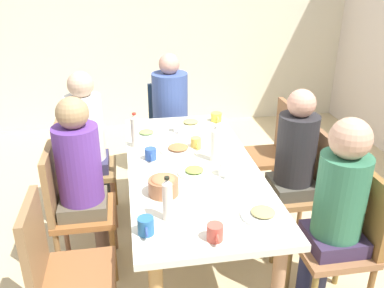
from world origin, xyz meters
TOP-DOWN VIEW (x-y plane):
  - ground_plane at (0.00, 0.00)m, footprint 6.47×6.47m
  - wall_left at (-2.76, 0.00)m, footprint 0.12×5.07m
  - dining_table at (0.00, 0.00)m, footprint 1.82×0.83m
  - chair_0 at (-0.61, 0.79)m, footprint 0.40×0.40m
  - chair_1 at (0.00, -0.79)m, footprint 0.40×0.40m
  - person_1 at (0.00, -0.70)m, footprint 0.30×0.30m
  - chair_2 at (-1.29, 0.00)m, footprint 0.40×0.40m
  - person_2 at (-1.20, 0.00)m, footprint 0.33×0.33m
  - chair_3 at (0.61, 0.79)m, footprint 0.40×0.40m
  - person_3 at (0.61, 0.70)m, footprint 0.30×0.30m
  - chair_4 at (0.61, -0.79)m, footprint 0.40×0.40m
  - chair_5 at (0.00, 0.79)m, footprint 0.40×0.40m
  - person_5 at (-0.00, 0.70)m, footprint 0.30×0.30m
  - chair_6 at (-0.61, -0.79)m, footprint 0.40×0.40m
  - person_6 at (-0.61, -0.70)m, footprint 0.30×0.30m
  - plate_0 at (-0.72, 0.11)m, footprint 0.23×0.23m
  - plate_1 at (-0.23, -0.06)m, footprint 0.26×0.26m
  - plate_2 at (0.12, -0.01)m, footprint 0.21×0.21m
  - plate_3 at (0.64, 0.27)m, footprint 0.23×0.23m
  - plate_4 at (-0.55, -0.26)m, footprint 0.20×0.20m
  - bowl_0 at (0.33, -0.22)m, footprint 0.17×0.17m
  - cup_0 at (-0.25, 0.07)m, footprint 0.11×0.07m
  - cup_1 at (-0.58, -0.01)m, footprint 0.11×0.08m
  - cup_2 at (0.69, -0.34)m, footprint 0.12×0.08m
  - cup_3 at (-0.13, -0.26)m, footprint 0.11×0.08m
  - cup_4 at (0.80, -0.02)m, footprint 0.11×0.08m
  - cup_5 at (-0.76, 0.33)m, footprint 0.13×0.09m
  - cup_6 at (0.17, 0.18)m, footprint 0.11×0.07m
  - bottle_0 at (-0.36, -0.35)m, footprint 0.06×0.06m
  - bottle_1 at (0.59, -0.22)m, footprint 0.05×0.05m
  - bottle_2 at (-0.04, 0.16)m, footprint 0.06×0.06m

SIDE VIEW (x-z plane):
  - ground_plane at x=0.00m, z-range 0.00..0.00m
  - chair_0 at x=-0.61m, z-range 0.06..0.96m
  - chair_1 at x=0.00m, z-range 0.06..0.96m
  - chair_2 at x=-1.29m, z-range 0.06..0.96m
  - chair_3 at x=0.61m, z-range 0.06..0.96m
  - chair_4 at x=0.61m, z-range 0.06..0.96m
  - chair_5 at x=0.00m, z-range 0.06..0.96m
  - chair_6 at x=-0.61m, z-range 0.06..0.96m
  - dining_table at x=0.00m, z-range 0.28..1.01m
  - person_5 at x=0.00m, z-range 0.11..1.31m
  - person_6 at x=-0.61m, z-range 0.11..1.34m
  - person_1 at x=0.00m, z-range 0.11..1.34m
  - person_2 at x=-1.20m, z-range 0.12..1.34m
  - person_3 at x=0.61m, z-range 0.12..1.36m
  - plate_3 at x=0.64m, z-range 0.72..0.76m
  - plate_1 at x=-0.23m, z-range 0.72..0.76m
  - plate_2 at x=0.12m, z-range 0.72..0.76m
  - plate_0 at x=-0.72m, z-range 0.72..0.76m
  - plate_4 at x=-0.55m, z-range 0.72..0.76m
  - cup_5 at x=-0.76m, z-range 0.73..0.80m
  - cup_3 at x=-0.13m, z-range 0.73..0.81m
  - cup_4 at x=0.80m, z-range 0.73..0.81m
  - cup_0 at x=-0.25m, z-range 0.73..0.81m
  - cup_6 at x=0.17m, z-range 0.73..0.82m
  - cup_2 at x=0.69m, z-range 0.73..0.82m
  - cup_1 at x=-0.58m, z-range 0.73..0.83m
  - bowl_0 at x=0.33m, z-range 0.73..0.84m
  - bottle_1 at x=0.59m, z-range 0.72..0.97m
  - bottle_2 at x=-0.04m, z-range 0.72..0.98m
  - bottle_0 at x=-0.36m, z-range 0.72..0.98m
  - wall_left at x=-2.76m, z-range 0.00..2.60m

